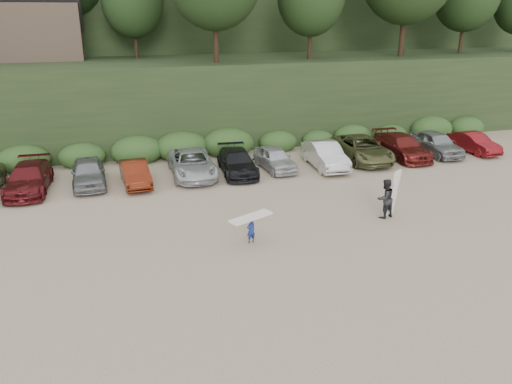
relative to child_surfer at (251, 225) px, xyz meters
name	(u,v)px	position (x,y,z in m)	size (l,w,h in m)	color
ground	(283,242)	(1.36, -0.37, -0.83)	(120.00, 120.00, 0.00)	tan
parked_cars	(213,163)	(0.48, 9.78, -0.07)	(39.56, 6.19, 1.62)	#ADAEB2
child_surfer	(251,225)	(0.00, 0.00, 0.00)	(2.09, 1.37, 1.22)	navy
adult_surfer	(386,198)	(7.00, 0.84, 0.16)	(1.45, 0.95, 2.29)	black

